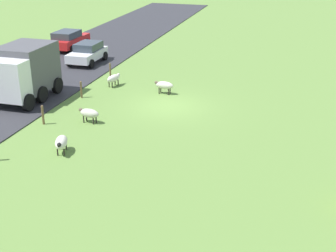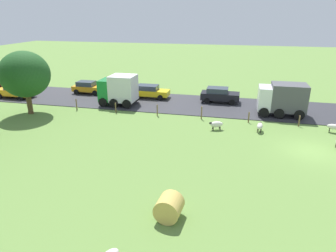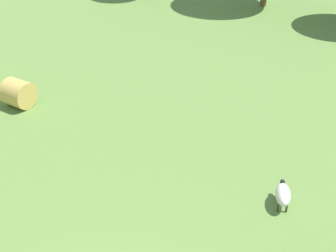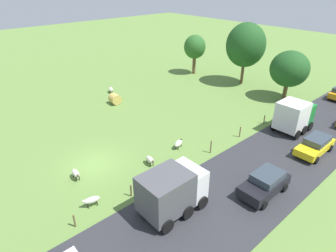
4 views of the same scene
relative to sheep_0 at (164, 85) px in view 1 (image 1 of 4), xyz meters
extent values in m
plane|color=olive|center=(-0.86, 2.10, -0.55)|extent=(160.00, 160.00, 0.00)
cube|color=#2D2D33|center=(9.33, 2.10, -0.52)|extent=(8.00, 80.00, 0.06)
ellipsoid|color=beige|center=(-0.02, 0.00, 0.01)|extent=(1.18, 0.58, 0.47)
ellipsoid|color=brown|center=(0.52, -0.05, 0.11)|extent=(0.28, 0.20, 0.20)
cylinder|color=#2D2823|center=(0.31, 0.10, -0.36)|extent=(0.07, 0.07, 0.38)
cylinder|color=#2D2823|center=(0.28, -0.16, -0.36)|extent=(0.07, 0.07, 0.38)
cylinder|color=#2D2823|center=(-0.32, 0.16, -0.36)|extent=(0.07, 0.07, 0.38)
cylinder|color=#2D2823|center=(-0.34, -0.10, -0.36)|extent=(0.07, 0.07, 0.38)
ellipsoid|color=silver|center=(2.03, 9.36, -0.04)|extent=(0.87, 1.24, 0.53)
ellipsoid|color=black|center=(1.85, 9.86, 0.08)|extent=(0.26, 0.30, 0.20)
cylinder|color=#2D2823|center=(1.79, 9.60, -0.39)|extent=(0.07, 0.07, 0.31)
cylinder|color=#2D2823|center=(2.06, 9.70, -0.39)|extent=(0.07, 0.07, 0.31)
cylinder|color=#2D2823|center=(1.99, 9.01, -0.39)|extent=(0.07, 0.07, 0.31)
cylinder|color=#2D2823|center=(2.27, 9.11, -0.39)|extent=(0.07, 0.07, 0.31)
ellipsoid|color=beige|center=(2.38, 5.67, -0.03)|extent=(1.16, 0.64, 0.48)
ellipsoid|color=brown|center=(2.90, 5.59, 0.08)|extent=(0.28, 0.22, 0.20)
cylinder|color=#2D2823|center=(2.70, 5.76, -0.38)|extent=(0.07, 0.07, 0.34)
cylinder|color=#2D2823|center=(2.66, 5.50, -0.38)|extent=(0.07, 0.07, 0.34)
cylinder|color=#2D2823|center=(2.10, 5.84, -0.38)|extent=(0.07, 0.07, 0.34)
cylinder|color=#2D2823|center=(2.06, 5.58, -0.38)|extent=(0.07, 0.07, 0.34)
ellipsoid|color=silver|center=(3.62, -0.53, -0.01)|extent=(0.73, 1.23, 0.45)
ellipsoid|color=silver|center=(3.48, -1.06, 0.09)|extent=(0.24, 0.30, 0.20)
cylinder|color=#2D2823|center=(3.66, -0.87, -0.37)|extent=(0.07, 0.07, 0.37)
cylinder|color=#2D2823|center=(3.42, -0.81, -0.37)|extent=(0.07, 0.07, 0.37)
cylinder|color=#2D2823|center=(3.82, -0.26, -0.37)|extent=(0.07, 0.07, 0.37)
cylinder|color=#2D2823|center=(3.58, -0.20, -0.37)|extent=(0.07, 0.07, 0.37)
cylinder|color=brown|center=(4.61, -2.31, -0.04)|extent=(0.12, 0.12, 1.01)
cylinder|color=brown|center=(4.61, 2.13, -0.04)|extent=(0.12, 0.12, 1.02)
cylinder|color=brown|center=(4.61, 6.57, -0.04)|extent=(0.12, 0.12, 1.03)
cube|color=white|center=(7.66, 5.12, 1.14)|extent=(2.57, 1.20, 2.30)
cube|color=#4C4C51|center=(7.66, 2.86, 1.33)|extent=(2.57, 3.32, 2.67)
cylinder|color=black|center=(6.37, 5.12, -0.01)|extent=(0.30, 0.96, 0.96)
cylinder|color=black|center=(6.37, 3.69, -0.01)|extent=(0.30, 0.96, 0.96)
cylinder|color=black|center=(8.94, 3.69, -0.01)|extent=(0.30, 0.96, 0.96)
cylinder|color=black|center=(6.37, 1.86, -0.01)|extent=(0.30, 0.96, 0.96)
cylinder|color=black|center=(8.94, 1.86, -0.01)|extent=(0.30, 0.96, 0.96)
cube|color=red|center=(11.28, -9.09, 0.17)|extent=(1.93, 4.31, 0.68)
cube|color=#333D47|center=(11.28, -8.77, 0.79)|extent=(1.70, 2.37, 0.56)
cylinder|color=black|center=(12.24, -10.49, -0.17)|extent=(0.22, 0.64, 0.64)
cylinder|color=black|center=(10.31, -10.49, -0.17)|extent=(0.22, 0.64, 0.64)
cylinder|color=black|center=(12.24, -7.69, -0.17)|extent=(0.22, 0.64, 0.64)
cylinder|color=black|center=(10.31, -7.69, -0.17)|extent=(0.22, 0.64, 0.64)
cube|color=silver|center=(7.73, -5.24, 0.14)|extent=(1.80, 3.82, 0.63)
cube|color=#333D47|center=(7.73, -5.53, 0.74)|extent=(1.59, 2.10, 0.56)
cylinder|color=black|center=(6.83, -4.00, -0.17)|extent=(0.22, 0.64, 0.64)
cylinder|color=black|center=(8.63, -4.00, -0.17)|extent=(0.22, 0.64, 0.64)
cylinder|color=black|center=(6.83, -6.48, -0.17)|extent=(0.22, 0.64, 0.64)
cylinder|color=black|center=(8.63, -6.48, -0.17)|extent=(0.22, 0.64, 0.64)
camera|label=1|loc=(-8.09, 26.44, 8.76)|focal=50.01mm
camera|label=2|loc=(-23.47, 7.75, 9.16)|focal=32.65mm
camera|label=3|loc=(4.53, -4.54, 11.65)|focal=53.88mm
camera|label=4|loc=(18.84, -6.82, 14.07)|focal=30.89mm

